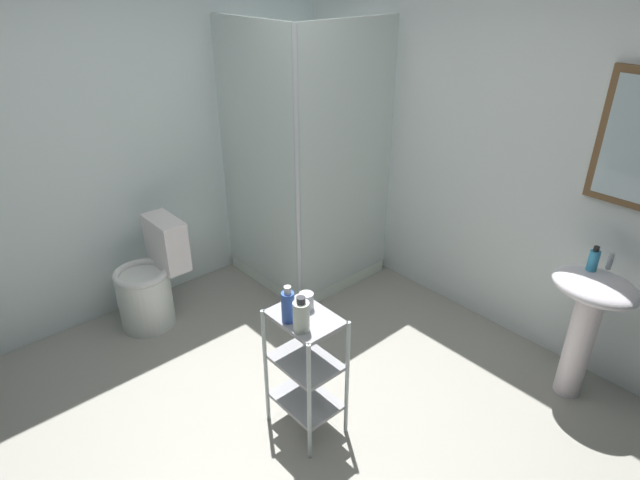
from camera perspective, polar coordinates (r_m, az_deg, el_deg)
name	(u,v)px	position (r m, az deg, el deg)	size (l,w,h in m)	color
ground_plane	(283,443)	(3.08, -3.97, -20.93)	(4.20, 4.20, 0.02)	#99978C
wall_back	(507,148)	(3.62, 19.47, 9.30)	(4.20, 0.14, 2.50)	white
wall_left	(105,141)	(3.85, -22.15, 9.84)	(0.10, 4.20, 2.50)	white
shower_stall	(305,226)	(4.17, -1.62, 1.56)	(0.92, 0.92, 2.00)	white
pedestal_sink	(588,312)	(3.32, 26.90, -6.91)	(0.46, 0.37, 0.81)	white
sink_faucet	(610,261)	(3.29, 28.76, -1.99)	(0.03, 0.03, 0.10)	silver
toilet	(151,283)	(3.90, -17.78, -4.42)	(0.37, 0.49, 0.76)	white
storage_cart	(306,364)	(2.85, -1.56, -13.17)	(0.38, 0.28, 0.74)	silver
hand_soap_bottle	(593,260)	(3.23, 27.36, -1.91)	(0.05, 0.05, 0.14)	#389ED1
lotion_bottle_white	(301,316)	(2.53, -2.03, -8.12)	(0.08, 0.08, 0.19)	white
shampoo_bottle_blue	(288,306)	(2.58, -3.47, -7.11)	(0.06, 0.06, 0.20)	blue
rinse_cup	(306,301)	(2.69, -1.46, -6.58)	(0.07, 0.07, 0.09)	silver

